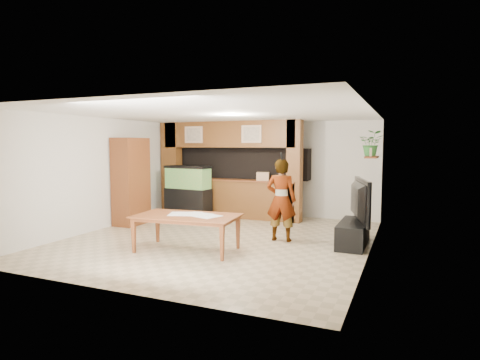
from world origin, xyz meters
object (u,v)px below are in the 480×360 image
at_px(pantry_cabinet, 131,181).
at_px(television, 354,200).
at_px(person, 281,200).
at_px(dining_table, 186,233).
at_px(aquarium, 188,192).

relative_size(pantry_cabinet, television, 1.45).
relative_size(pantry_cabinet, person, 1.26).
xyz_separation_m(television, dining_table, (-2.80, -1.69, -0.55)).
bearing_deg(television, person, 82.97).
xyz_separation_m(aquarium, person, (3.10, -1.57, 0.16)).
relative_size(aquarium, television, 0.96).
distance_m(person, dining_table, 2.08).
height_order(person, dining_table, person).
height_order(aquarium, dining_table, aquarium).
bearing_deg(dining_table, pantry_cabinet, 141.27).
bearing_deg(aquarium, television, -11.07).
bearing_deg(person, aquarium, -30.91).
distance_m(pantry_cabinet, television, 5.35).
bearing_deg(pantry_cabinet, television, -0.08).
bearing_deg(person, television, -175.80).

